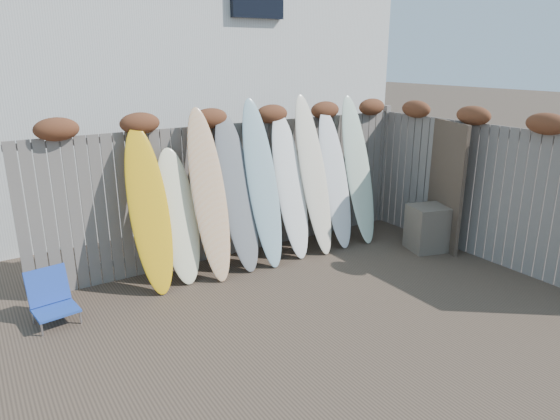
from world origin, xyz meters
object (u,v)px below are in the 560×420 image
beach_chair (52,298)px  surfboard_0 (149,211)px  wooden_crate (429,228)px  lattice_panel (439,183)px

beach_chair → surfboard_0: surfboard_0 is taller
wooden_crate → lattice_panel: size_ratio=0.36×
beach_chair → lattice_panel: 5.79m
beach_chair → lattice_panel: size_ratio=0.30×
beach_chair → lattice_panel: bearing=-6.3°
beach_chair → wooden_crate: bearing=-8.5°
wooden_crate → surfboard_0: size_ratio=0.32×
beach_chair → surfboard_0: 1.52m
lattice_panel → beach_chair: bearing=-166.3°
beach_chair → surfboard_0: bearing=10.7°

